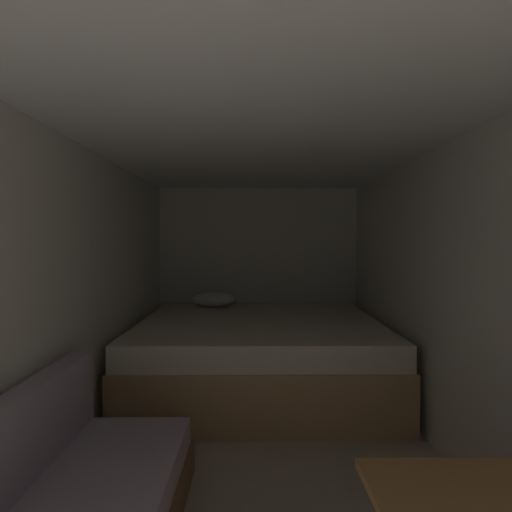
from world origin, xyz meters
TOP-DOWN VIEW (x-y plane):
  - ground_plane at (0.00, 1.71)m, footprint 6.77×6.77m
  - wall_back at (0.00, 4.12)m, footprint 2.39×0.05m
  - wall_left at (-1.17, 1.71)m, footprint 0.05×4.77m
  - wall_right at (1.17, 1.71)m, footprint 0.05×4.77m
  - ceiling_slab at (0.00, 1.71)m, footprint 2.39×4.77m
  - bed at (-0.00, 3.09)m, footprint 2.17×1.93m

SIDE VIEW (x-z plane):
  - ground_plane at x=0.00m, z-range 0.00..0.00m
  - bed at x=0.00m, z-range -0.07..0.73m
  - wall_back at x=0.00m, z-range 0.00..1.98m
  - wall_left at x=-1.17m, z-range 0.00..1.98m
  - wall_right at x=1.17m, z-range 0.00..1.98m
  - ceiling_slab at x=0.00m, z-range 1.98..2.03m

